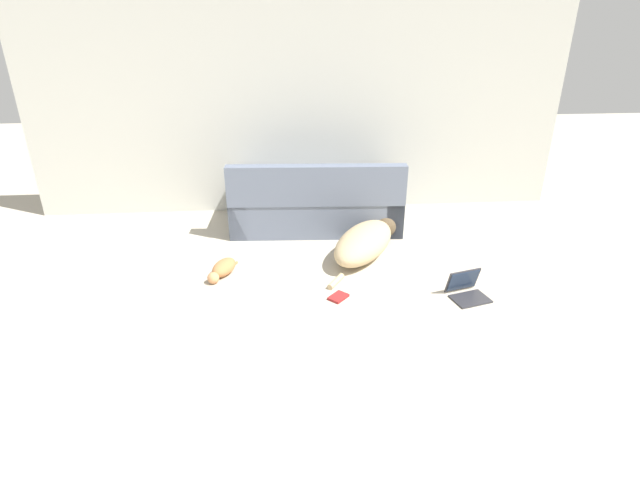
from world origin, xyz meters
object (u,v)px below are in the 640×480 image
(couch, at_px, (316,205))
(book_red, at_px, (338,297))
(dog, at_px, (367,240))
(laptop_open, at_px, (466,288))
(cat, at_px, (223,269))

(couch, height_order, book_red, couch)
(dog, bearing_deg, laptop_open, -106.65)
(couch, height_order, cat, couch)
(cat, bearing_deg, book_red, 90.71)
(dog, height_order, cat, dog)
(couch, distance_m, dog, 0.94)
(couch, bearing_deg, laptop_open, 129.35)
(dog, relative_size, book_red, 6.37)
(dog, distance_m, cat, 1.53)
(cat, bearing_deg, couch, 164.78)
(couch, height_order, dog, couch)
(cat, bearing_deg, dog, 129.22)
(dog, bearing_deg, book_red, -171.79)
(book_red, bearing_deg, couch, 92.72)
(laptop_open, distance_m, book_red, 1.17)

